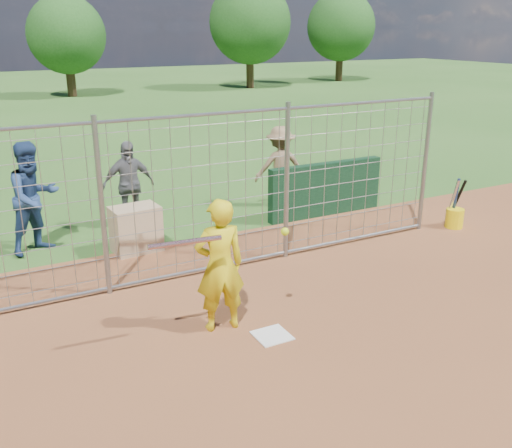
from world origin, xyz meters
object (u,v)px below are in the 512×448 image
bystander_b (129,185)px  bystander_c (280,166)px  equipment_bin (136,229)px  bucket_with_bats (455,215)px  batter (220,266)px  bystander_a (34,198)px

bystander_b → bystander_c: 3.29m
bystander_c → equipment_bin: bystander_c is taller
bucket_with_bats → bystander_c: bearing=128.1°
batter → bucket_with_bats: (5.64, 1.45, -0.63)m
bystander_a → bystander_c: size_ratio=1.11×
batter → bystander_c: batter is taller
bystander_a → bucket_with_bats: bystander_a is taller
batter → bystander_a: 4.27m
bystander_c → bucket_with_bats: bystander_c is taller
bystander_b → equipment_bin: 1.39m
batter → bystander_b: 4.44m
bystander_a → equipment_bin: 1.78m
bystander_b → bystander_a: bearing=-163.9°
batter → equipment_bin: bearing=-79.9°
bystander_c → batter: bearing=65.1°
batter → bystander_a: bystander_a is taller
batter → equipment_bin: (-0.17, 3.15, -0.47)m
bystander_a → bystander_c: (5.06, 0.39, -0.10)m
bystander_b → bucket_with_bats: bystander_b is taller
bystander_c → bystander_a: bearing=17.6°
bystander_b → bystander_c: bystander_c is taller
bystander_b → equipment_bin: bearing=-101.7°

